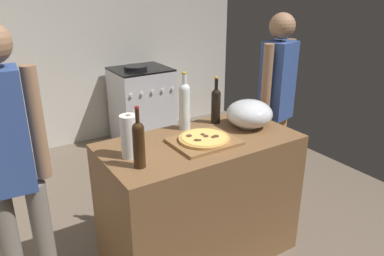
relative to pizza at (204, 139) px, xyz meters
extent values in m
cube|color=#6B5B4C|center=(0.00, 0.96, -0.93)|extent=(4.18, 3.70, 0.02)
cube|color=#BCB7AD|center=(0.00, 2.56, 0.38)|extent=(4.18, 0.10, 2.60)
cube|color=brown|center=(0.01, 0.05, -0.47)|extent=(1.27, 0.65, 0.89)
cube|color=olive|center=(0.00, 0.00, -0.02)|extent=(0.40, 0.32, 0.02)
cylinder|color=tan|center=(0.00, 0.00, 0.00)|extent=(0.32, 0.32, 0.02)
cylinder|color=#EAC660|center=(0.00, 0.00, 0.01)|extent=(0.28, 0.28, 0.00)
cylinder|color=brown|center=(-0.07, 0.06, 0.01)|extent=(0.04, 0.04, 0.01)
cylinder|color=brown|center=(0.02, 0.00, 0.01)|extent=(0.03, 0.03, 0.01)
cylinder|color=brown|center=(0.07, -0.03, 0.01)|extent=(0.03, 0.03, 0.01)
cylinder|color=brown|center=(0.05, -0.04, 0.01)|extent=(0.03, 0.03, 0.01)
cylinder|color=brown|center=(-0.07, -0.02, 0.01)|extent=(0.03, 0.03, 0.01)
cylinder|color=brown|center=(0.01, 0.03, 0.01)|extent=(0.03, 0.03, 0.01)
cylinder|color=brown|center=(-0.05, -0.03, 0.01)|extent=(0.02, 0.02, 0.01)
cylinder|color=#B2B2B7|center=(0.42, 0.06, -0.03)|extent=(0.13, 0.13, 0.01)
ellipsoid|color=silver|center=(0.42, 0.06, 0.07)|extent=(0.32, 0.32, 0.19)
cylinder|color=white|center=(-0.46, 0.07, 0.10)|extent=(0.10, 0.10, 0.25)
cylinder|color=#997551|center=(-0.46, 0.07, 0.10)|extent=(0.03, 0.03, 0.26)
cylinder|color=#331E0F|center=(-0.47, -0.08, 0.08)|extent=(0.07, 0.07, 0.23)
sphere|color=#331E0F|center=(-0.47, -0.08, 0.20)|extent=(0.07, 0.07, 0.07)
cylinder|color=#331E0F|center=(-0.47, -0.08, 0.26)|extent=(0.02, 0.02, 0.09)
cylinder|color=maroon|center=(-0.47, -0.08, 0.31)|extent=(0.02, 0.02, 0.01)
cylinder|color=black|center=(0.27, 0.26, 0.08)|extent=(0.07, 0.07, 0.21)
sphere|color=black|center=(0.27, 0.26, 0.18)|extent=(0.07, 0.07, 0.07)
cylinder|color=black|center=(0.27, 0.26, 0.25)|extent=(0.02, 0.02, 0.09)
cylinder|color=gold|center=(0.27, 0.26, 0.30)|extent=(0.03, 0.03, 0.01)
cylinder|color=silver|center=(0.03, 0.27, 0.11)|extent=(0.08, 0.08, 0.28)
sphere|color=silver|center=(0.03, 0.27, 0.25)|extent=(0.08, 0.08, 0.08)
cylinder|color=silver|center=(0.03, 0.27, 0.31)|extent=(0.03, 0.03, 0.08)
cylinder|color=gold|center=(0.03, 0.27, 0.36)|extent=(0.03, 0.03, 0.01)
cube|color=#B7B7BC|center=(0.58, 2.16, -0.48)|extent=(0.64, 0.57, 0.87)
cube|color=black|center=(0.58, 2.16, -0.04)|extent=(0.64, 0.57, 0.02)
cylinder|color=silver|center=(0.32, 1.87, -0.24)|extent=(0.04, 0.02, 0.04)
cylinder|color=silver|center=(0.45, 1.87, -0.24)|extent=(0.04, 0.02, 0.04)
cylinder|color=silver|center=(0.58, 1.87, -0.24)|extent=(0.04, 0.02, 0.04)
cylinder|color=silver|center=(0.71, 1.87, -0.24)|extent=(0.04, 0.02, 0.04)
cylinder|color=silver|center=(0.84, 1.87, -0.24)|extent=(0.04, 0.02, 0.04)
cylinder|color=black|center=(0.52, 2.15, -0.01)|extent=(0.27, 0.27, 0.04)
cylinder|color=slate|center=(-0.99, 0.14, -0.50)|extent=(0.11, 0.11, 0.83)
cube|color=#334C8C|center=(-1.07, 0.15, 0.23)|extent=(0.22, 0.22, 0.63)
cylinder|color=#936B4C|center=(-0.93, 0.13, 0.25)|extent=(0.08, 0.08, 0.59)
cylinder|color=#D88C4C|center=(0.97, 0.30, -0.51)|extent=(0.11, 0.11, 0.81)
cylinder|color=#D88C4C|center=(0.79, 0.25, -0.51)|extent=(0.11, 0.11, 0.81)
cube|color=#334C8C|center=(0.88, 0.28, 0.19)|extent=(0.27, 0.25, 0.60)
cylinder|color=#936B4C|center=(1.04, 0.32, 0.21)|extent=(0.08, 0.08, 0.57)
cylinder|color=#936B4C|center=(0.73, 0.24, 0.21)|extent=(0.08, 0.08, 0.57)
sphere|color=#936B4C|center=(0.88, 0.28, 0.60)|extent=(0.19, 0.19, 0.19)
camera|label=1|loc=(-1.22, -1.78, 0.92)|focal=35.20mm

